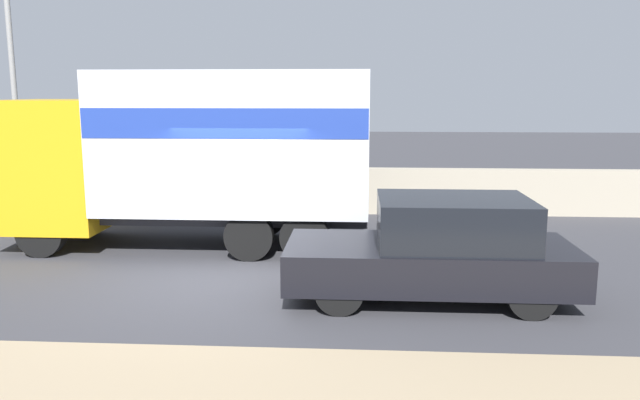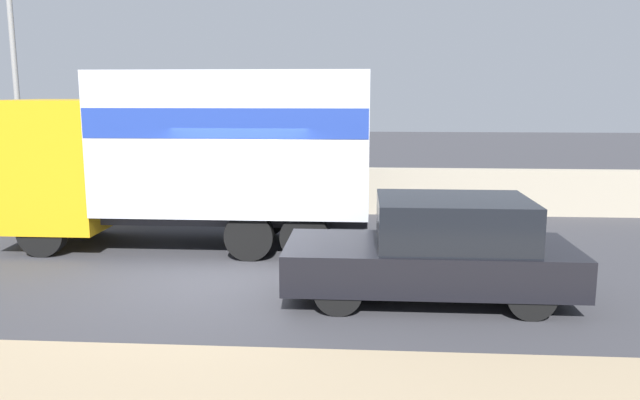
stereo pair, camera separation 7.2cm
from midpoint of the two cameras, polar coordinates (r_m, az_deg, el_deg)
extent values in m
plane|color=#38383D|center=(10.90, -8.29, -7.01)|extent=(80.00, 80.00, 0.00)
cube|color=#A39984|center=(16.49, -4.13, 0.94)|extent=(60.00, 0.35, 1.19)
cylinder|color=gray|center=(17.73, -26.23, 8.29)|extent=(0.14, 0.14, 5.94)
cube|color=gold|center=(13.88, -22.71, 3.13)|extent=(2.05, 2.38, 2.57)
cube|color=black|center=(14.31, -26.46, 5.12)|extent=(0.06, 2.02, 1.13)
cube|color=#2D2D33|center=(12.85, -7.62, -1.28)|extent=(5.26, 1.37, 0.25)
cube|color=silver|center=(12.65, -7.78, 5.36)|extent=(5.26, 2.49, 2.73)
cube|color=navy|center=(12.63, -7.82, 7.22)|extent=(5.23, 2.51, 0.55)
cylinder|color=black|center=(13.17, -24.29, -2.77)|extent=(0.93, 0.28, 0.93)
cylinder|color=black|center=(14.97, -20.68, -1.10)|extent=(0.93, 0.28, 0.93)
cylinder|color=black|center=(11.70, -1.60, -3.39)|extent=(0.93, 0.28, 0.93)
cylinder|color=black|center=(13.69, -0.83, -1.43)|extent=(0.93, 0.28, 0.93)
cylinder|color=black|center=(11.84, -6.68, -3.29)|extent=(0.93, 0.28, 0.93)
cylinder|color=black|center=(13.81, -5.18, -1.37)|extent=(0.93, 0.28, 0.93)
cube|color=black|center=(9.72, 9.72, -5.69)|extent=(4.35, 1.85, 0.60)
cube|color=black|center=(9.61, 11.90, -1.91)|extent=(2.26, 1.70, 0.71)
cylinder|color=black|center=(8.95, 1.54, -8.33)|extent=(0.70, 0.20, 0.70)
cylinder|color=black|center=(10.50, 1.86, -5.58)|extent=(0.70, 0.20, 0.70)
cylinder|color=black|center=(9.26, 18.61, -8.23)|extent=(0.70, 0.20, 0.70)
cylinder|color=black|center=(10.76, 16.42, -5.60)|extent=(0.70, 0.20, 0.70)
camera|label=1|loc=(0.04, -90.19, -0.03)|focal=35.00mm
camera|label=2|loc=(0.04, 89.81, 0.03)|focal=35.00mm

